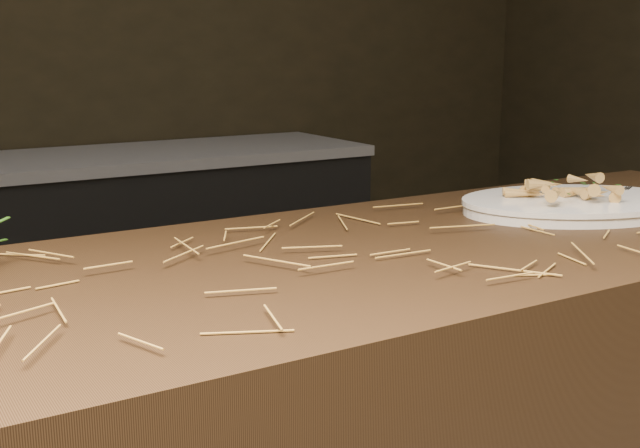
% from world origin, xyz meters
% --- Properties ---
extents(back_counter, '(1.82, 0.62, 0.84)m').
position_xyz_m(back_counter, '(0.30, 2.18, 0.42)').
color(back_counter, black).
rests_on(back_counter, ground).
extents(straw_bedding, '(1.40, 0.60, 0.02)m').
position_xyz_m(straw_bedding, '(0.00, 0.30, 0.91)').
color(straw_bedding, '#AE8A30').
rests_on(straw_bedding, main_counter).
extents(serving_platter, '(0.54, 0.44, 0.02)m').
position_xyz_m(serving_platter, '(0.62, 0.34, 0.91)').
color(serving_platter, white).
rests_on(serving_platter, main_counter).
extents(roasted_veg_heap, '(0.27, 0.23, 0.05)m').
position_xyz_m(roasted_veg_heap, '(0.62, 0.34, 0.95)').
color(roasted_veg_heap, tan).
rests_on(roasted_veg_heap, serving_platter).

